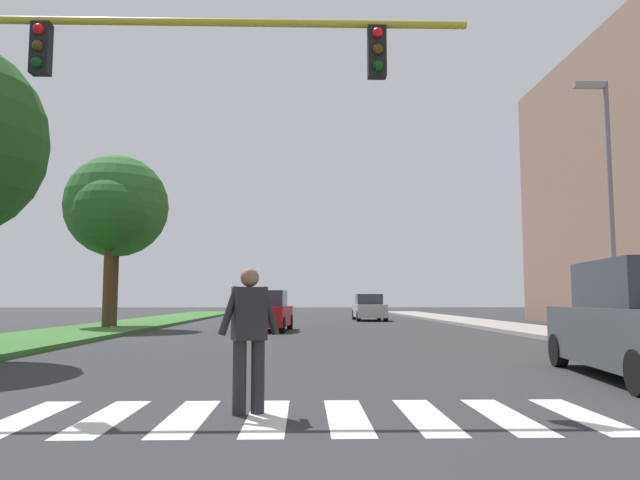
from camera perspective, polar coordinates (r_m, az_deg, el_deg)
The scene contains 11 objects.
ground_plane at distance 28.89m, azimuth -1.43°, elevation -8.22°, with size 140.00×140.00×0.00m, color #2D2D30.
crosswalk at distance 7.12m, azimuth -1.21°, elevation -16.30°, with size 6.75×2.20×0.01m.
median_strip at distance 28.20m, azimuth -19.22°, elevation -7.83°, with size 4.05×64.00×0.15m, color #386B2D.
tree_far at distance 27.51m, azimuth -19.19°, elevation 2.27°, with size 3.10×3.10×6.39m.
tree_distant at distance 28.92m, azimuth -18.61°, elevation 3.02°, with size 4.61×4.61×7.68m.
sidewalk_right at distance 28.45m, azimuth 17.75°, elevation -7.85°, with size 3.00×64.00×0.15m, color #9E9991.
traffic_light_gantry at distance 10.24m, azimuth -24.99°, elevation 12.27°, with size 9.36×0.30×6.00m.
street_lamp_right at distance 19.30m, azimuth 25.41°, elevation 4.70°, with size 1.02×0.24×7.50m.
pedestrian_performer at distance 7.21m, azimuth -6.69°, elevation -8.68°, with size 0.73×0.36×1.69m.
sedan_midblock at distance 25.56m, azimuth -5.09°, elevation -6.79°, with size 2.17×4.24×1.69m.
sedan_distant at distance 38.19m, azimuth 4.64°, elevation -6.42°, with size 1.87×4.48×1.64m.
Camera 1 is at (-0.04, 1.14, 1.33)m, focal length 33.97 mm.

